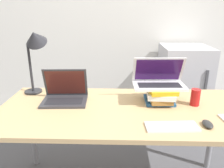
{
  "coord_description": "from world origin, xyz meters",
  "views": [
    {
      "loc": [
        -0.03,
        -1.01,
        1.43
      ],
      "look_at": [
        -0.07,
        0.4,
        0.94
      ],
      "focal_mm": 35.0,
      "sensor_mm": 36.0,
      "label": 1
    }
  ],
  "objects_px": {
    "laptop_on_books": "(159,80)",
    "desk_lamp": "(34,45)",
    "soda_can": "(195,97)",
    "laptop_left": "(65,95)",
    "book_stack": "(160,94)",
    "mini_fridge": "(182,88)",
    "mouse": "(208,124)",
    "wireless_keyboard": "(172,127)"
  },
  "relations": [
    {
      "from": "laptop_on_books",
      "to": "desk_lamp",
      "type": "xyz_separation_m",
      "value": [
        -0.94,
        0.11,
        0.24
      ]
    },
    {
      "from": "laptop_on_books",
      "to": "wireless_keyboard",
      "type": "distance_m",
      "value": 0.43
    },
    {
      "from": "book_stack",
      "to": "mini_fridge",
      "type": "bearing_deg",
      "value": 65.2
    },
    {
      "from": "mouse",
      "to": "soda_can",
      "type": "height_order",
      "value": "soda_can"
    },
    {
      "from": "wireless_keyboard",
      "to": "mouse",
      "type": "distance_m",
      "value": 0.22
    },
    {
      "from": "laptop_on_books",
      "to": "mini_fridge",
      "type": "relative_size",
      "value": 0.38
    },
    {
      "from": "soda_can",
      "to": "desk_lamp",
      "type": "xyz_separation_m",
      "value": [
        -1.2,
        0.18,
        0.34
      ]
    },
    {
      "from": "desk_lamp",
      "to": "mouse",
      "type": "bearing_deg",
      "value": -22.46
    },
    {
      "from": "laptop_left",
      "to": "wireless_keyboard",
      "type": "bearing_deg",
      "value": -27.45
    },
    {
      "from": "laptop_on_books",
      "to": "soda_can",
      "type": "height_order",
      "value": "laptop_on_books"
    },
    {
      "from": "laptop_on_books",
      "to": "desk_lamp",
      "type": "height_order",
      "value": "desk_lamp"
    },
    {
      "from": "wireless_keyboard",
      "to": "desk_lamp",
      "type": "xyz_separation_m",
      "value": [
        -0.96,
        0.51,
        0.4
      ]
    },
    {
      "from": "book_stack",
      "to": "mouse",
      "type": "distance_m",
      "value": 0.42
    },
    {
      "from": "laptop_left",
      "to": "mouse",
      "type": "distance_m",
      "value": 1.0
    },
    {
      "from": "laptop_on_books",
      "to": "mouse",
      "type": "bearing_deg",
      "value": -57.59
    },
    {
      "from": "mouse",
      "to": "mini_fridge",
      "type": "relative_size",
      "value": 0.1
    },
    {
      "from": "mouse",
      "to": "mini_fridge",
      "type": "bearing_deg",
      "value": 79.86
    },
    {
      "from": "laptop_on_books",
      "to": "mouse",
      "type": "height_order",
      "value": "laptop_on_books"
    },
    {
      "from": "book_stack",
      "to": "mouse",
      "type": "bearing_deg",
      "value": -57.67
    },
    {
      "from": "desk_lamp",
      "to": "mini_fridge",
      "type": "height_order",
      "value": "desk_lamp"
    },
    {
      "from": "mouse",
      "to": "desk_lamp",
      "type": "xyz_separation_m",
      "value": [
        -1.18,
        0.49,
        0.39
      ]
    },
    {
      "from": "laptop_left",
      "to": "laptop_on_books",
      "type": "bearing_deg",
      "value": 1.78
    },
    {
      "from": "book_stack",
      "to": "laptop_left",
      "type": "bearing_deg",
      "value": -179.75
    },
    {
      "from": "laptop_left",
      "to": "soda_can",
      "type": "height_order",
      "value": "laptop_left"
    },
    {
      "from": "laptop_on_books",
      "to": "mini_fridge",
      "type": "distance_m",
      "value": 1.18
    },
    {
      "from": "laptop_left",
      "to": "desk_lamp",
      "type": "distance_m",
      "value": 0.45
    },
    {
      "from": "soda_can",
      "to": "laptop_on_books",
      "type": "bearing_deg",
      "value": 164.9
    },
    {
      "from": "laptop_on_books",
      "to": "mini_fridge",
      "type": "bearing_deg",
      "value": 64.21
    },
    {
      "from": "mouse",
      "to": "desk_lamp",
      "type": "distance_m",
      "value": 1.34
    },
    {
      "from": "soda_can",
      "to": "mini_fridge",
      "type": "bearing_deg",
      "value": 78.13
    },
    {
      "from": "mini_fridge",
      "to": "desk_lamp",
      "type": "bearing_deg",
      "value": -148.22
    },
    {
      "from": "wireless_keyboard",
      "to": "mini_fridge",
      "type": "bearing_deg",
      "value": 71.66
    },
    {
      "from": "mini_fridge",
      "to": "laptop_on_books",
      "type": "bearing_deg",
      "value": -115.79
    },
    {
      "from": "laptop_on_books",
      "to": "mini_fridge",
      "type": "xyz_separation_m",
      "value": [
        0.48,
        1.0,
        -0.42
      ]
    },
    {
      "from": "mouse",
      "to": "mini_fridge",
      "type": "height_order",
      "value": "mini_fridge"
    },
    {
      "from": "soda_can",
      "to": "mini_fridge",
      "type": "height_order",
      "value": "mini_fridge"
    },
    {
      "from": "soda_can",
      "to": "desk_lamp",
      "type": "bearing_deg",
      "value": 171.28
    },
    {
      "from": "laptop_left",
      "to": "laptop_on_books",
      "type": "relative_size",
      "value": 0.89
    },
    {
      "from": "laptop_on_books",
      "to": "soda_can",
      "type": "xyz_separation_m",
      "value": [
        0.26,
        -0.07,
        -0.1
      ]
    },
    {
      "from": "laptop_left",
      "to": "mini_fridge",
      "type": "bearing_deg",
      "value": 40.75
    },
    {
      "from": "wireless_keyboard",
      "to": "mouse",
      "type": "xyz_separation_m",
      "value": [
        0.22,
        0.02,
        0.01
      ]
    },
    {
      "from": "book_stack",
      "to": "soda_can",
      "type": "relative_size",
      "value": 2.22
    }
  ]
}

